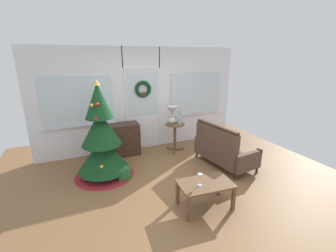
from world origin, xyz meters
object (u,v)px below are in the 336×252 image
side_table (175,132)px  gift_box (124,173)px  flower_vase (180,119)px  coffee_table (205,186)px  christmas_tree (102,142)px  dresser_cabinet (120,140)px  table_lamp (172,113)px  settee_sofa (222,150)px  wine_glass (200,177)px

side_table → gift_box: size_ratio=3.07×
flower_vase → coffee_table: (-0.62, -2.20, -0.47)m
christmas_tree → dresser_cabinet: 1.08m
table_lamp → gift_box: 1.94m
settee_sofa → table_lamp: 1.50m
gift_box → wine_glass: bearing=-57.9°
side_table → gift_box: bearing=-149.7°
gift_box → christmas_tree: bearing=138.6°
christmas_tree → side_table: bearing=18.0°
christmas_tree → flower_vase: size_ratio=5.54×
wine_glass → table_lamp: bearing=76.1°
christmas_tree → gift_box: christmas_tree is taller
dresser_cabinet → gift_box: size_ratio=3.88×
table_lamp → coffee_table: table_lamp is taller
dresser_cabinet → wine_glass: 2.67m
wine_glass → gift_box: bearing=122.1°
christmas_tree → coffee_table: (1.33, -1.67, -0.36)m
dresser_cabinet → side_table: (1.32, -0.29, 0.12)m
flower_vase → coffee_table: 2.34m
christmas_tree → side_table: size_ratio=2.70×
settee_sofa → wine_glass: size_ratio=7.45×
coffee_table → side_table: bearing=77.2°
christmas_tree → side_table: 1.95m
table_lamp → flower_vase: size_ratio=1.26×
dresser_cabinet → christmas_tree: bearing=-120.8°
flower_vase → gift_box: (-1.62, -0.83, -0.72)m
side_table → table_lamp: table_lamp is taller
dresser_cabinet → coffee_table: bearing=-72.5°
flower_vase → christmas_tree: bearing=-164.5°
dresser_cabinet → table_lamp: (1.26, -0.25, 0.61)m
settee_sofa → coffee_table: settee_sofa is taller
table_lamp → gift_box: (-1.46, -0.93, -0.88)m
side_table → wine_glass: bearing=-105.6°
side_table → coffee_table: 2.33m
coffee_table → table_lamp: bearing=78.8°
dresser_cabinet → coffee_table: 2.67m
side_table → coffee_table: size_ratio=0.82×
dresser_cabinet → gift_box: 1.22m
flower_vase → settee_sofa: bearing=-65.6°
flower_vase → wine_glass: (-0.74, -2.23, -0.26)m
side_table → table_lamp: size_ratio=1.63×
wine_glass → gift_box: wine_glass is taller
flower_vase → gift_box: 1.95m
wine_glass → gift_box: size_ratio=0.83×
christmas_tree → flower_vase: (1.94, 0.54, 0.11)m
side_table → dresser_cabinet: bearing=167.8°
settee_sofa → gift_box: 2.15m
coffee_table → gift_box: 1.72m
settee_sofa → wine_glass: 1.69m
christmas_tree → wine_glass: 2.08m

